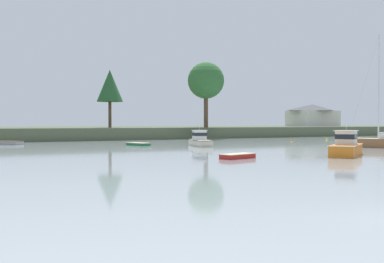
{
  "coord_description": "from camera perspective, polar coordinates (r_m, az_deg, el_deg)",
  "views": [
    {
      "loc": [
        -12.55,
        -7.73,
        2.83
      ],
      "look_at": [
        9.11,
        32.91,
        1.99
      ],
      "focal_mm": 41.55,
      "sensor_mm": 36.0,
      "label": 1
    }
  ],
  "objects": [
    {
      "name": "shore_tree_center_left",
      "position": [
        84.17,
        1.8,
        6.52
      ],
      "size": [
        6.87,
        6.87,
        12.29
      ],
      "color": "brown",
      "rests_on": "far_shore_bank"
    },
    {
      "name": "cruiser_orange",
      "position": [
        41.66,
        19.29,
        -2.25
      ],
      "size": [
        6.96,
        5.65,
        3.72
      ],
      "color": "orange",
      "rests_on": "ground"
    },
    {
      "name": "far_shore_bank",
      "position": [
        92.87,
        -20.29,
        -0.12
      ],
      "size": [
        247.36,
        43.04,
        2.07
      ],
      "primitive_type": "cube",
      "color": "#4C563D",
      "rests_on": "ground"
    },
    {
      "name": "cottage_behind_trees",
      "position": [
        119.71,
        15.23,
        2.06
      ],
      "size": [
        12.47,
        8.89,
        5.73
      ],
      "color": "silver",
      "rests_on": "far_shore_bank"
    },
    {
      "name": "mooring_buoy_orange",
      "position": [
        73.77,
        12.65,
        -1.13
      ],
      "size": [
        0.37,
        0.37,
        0.42
      ],
      "color": "orange",
      "rests_on": "ground"
    },
    {
      "name": "dinghy_grey",
      "position": [
        63.8,
        -22.54,
        -1.43
      ],
      "size": [
        3.99,
        3.9,
        0.67
      ],
      "color": "gray",
      "rests_on": "ground"
    },
    {
      "name": "dinghy_green",
      "position": [
        57.34,
        -6.91,
        -1.66
      ],
      "size": [
        2.56,
        3.68,
        0.5
      ],
      "color": "#236B3D",
      "rests_on": "ground"
    },
    {
      "name": "shore_tree_left_mid",
      "position": [
        81.48,
        -10.5,
        5.77
      ],
      "size": [
        4.69,
        4.69,
        10.42
      ],
      "color": "brown",
      "rests_on": "far_shore_bank"
    },
    {
      "name": "cruiser_cream",
      "position": [
        55.75,
        0.91,
        -1.4
      ],
      "size": [
        3.3,
        6.74,
        3.41
      ],
      "color": "beige",
      "rests_on": "ground"
    },
    {
      "name": "mooring_buoy_yellow",
      "position": [
        79.96,
        16.92,
        -0.98
      ],
      "size": [
        0.39,
        0.39,
        0.44
      ],
      "color": "yellow",
      "rests_on": "ground"
    },
    {
      "name": "dinghy_red",
      "position": [
        36.05,
        5.88,
        -3.25
      ],
      "size": [
        3.47,
        2.19,
        0.54
      ],
      "color": "#B2231E",
      "rests_on": "ground"
    }
  ]
}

